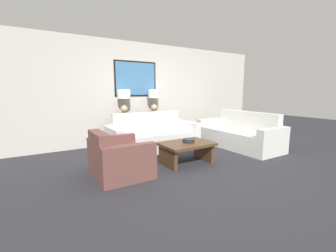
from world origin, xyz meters
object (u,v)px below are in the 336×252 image
(couch_by_side, at_px, (239,135))
(coffee_table, at_px, (186,149))
(console_table, at_px, (140,128))
(table_lamp_left, at_px, (124,97))
(couch_by_back_wall, at_px, (153,137))
(decorative_bowl, at_px, (189,141))
(table_lamp_right, at_px, (154,97))
(armchair_near_back_wall, at_px, (119,159))

(couch_by_side, height_order, coffee_table, couch_by_side)
(console_table, distance_m, table_lamp_left, 0.92)
(couch_by_back_wall, bearing_deg, decorative_bowl, -85.83)
(coffee_table, bearing_deg, decorative_bowl, -7.98)
(table_lamp_right, xyz_separation_m, armchair_near_back_wall, (-1.70, -1.92, -0.95))
(couch_by_back_wall, xyz_separation_m, coffee_table, (0.05, -1.29, 0.00))
(table_lamp_right, relative_size, couch_by_side, 0.29)
(couch_by_side, bearing_deg, decorative_bowl, -168.20)
(decorative_bowl, bearing_deg, table_lamp_right, 80.67)
(coffee_table, relative_size, armchair_near_back_wall, 1.00)
(couch_by_back_wall, relative_size, coffee_table, 2.16)
(table_lamp_right, bearing_deg, console_table, 180.00)
(coffee_table, height_order, decorative_bowl, decorative_bowl)
(console_table, relative_size, armchair_near_back_wall, 1.36)
(table_lamp_right, bearing_deg, couch_by_side, -46.75)
(couch_by_side, bearing_deg, table_lamp_right, 133.25)
(table_lamp_right, xyz_separation_m, decorative_bowl, (-0.33, -2.01, -0.78))
(couch_by_side, xyz_separation_m, coffee_table, (-1.90, -0.38, 0.00))
(couch_by_back_wall, distance_m, armchair_near_back_wall, 1.75)
(console_table, bearing_deg, table_lamp_right, 0.00)
(table_lamp_left, distance_m, couch_by_back_wall, 1.26)
(table_lamp_left, xyz_separation_m, armchair_near_back_wall, (-0.85, -1.92, -0.95))
(table_lamp_left, height_order, table_lamp_right, same)
(table_lamp_left, relative_size, table_lamp_right, 1.00)
(console_table, bearing_deg, couch_by_back_wall, -90.00)
(coffee_table, xyz_separation_m, decorative_bowl, (0.04, -0.01, 0.15))
(armchair_near_back_wall, bearing_deg, couch_by_side, 5.27)
(couch_by_back_wall, height_order, couch_by_side, same)
(console_table, distance_m, decorative_bowl, 2.02)
(coffee_table, distance_m, decorative_bowl, 0.16)
(couch_by_back_wall, relative_size, couch_by_side, 1.00)
(table_lamp_right, relative_size, decorative_bowl, 2.64)
(couch_by_side, xyz_separation_m, armchair_near_back_wall, (-3.23, -0.30, -0.01))
(couch_by_back_wall, bearing_deg, table_lamp_right, 59.40)
(couch_by_back_wall, bearing_deg, table_lamp_left, 120.60)
(coffee_table, relative_size, decorative_bowl, 4.22)
(couch_by_side, bearing_deg, console_table, 140.25)
(console_table, height_order, couch_by_back_wall, couch_by_back_wall)
(table_lamp_left, distance_m, coffee_table, 2.27)
(table_lamp_right, height_order, coffee_table, table_lamp_right)
(table_lamp_right, height_order, couch_by_side, table_lamp_right)
(table_lamp_left, relative_size, couch_by_side, 0.29)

